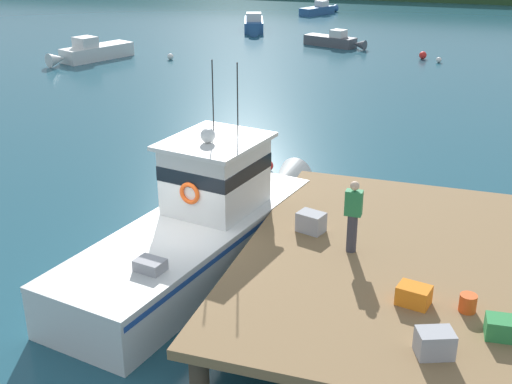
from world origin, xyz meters
name	(u,v)px	position (x,y,z in m)	size (l,w,h in m)	color
ground_plane	(182,271)	(0.00, 0.00, 0.00)	(200.00, 200.00, 0.00)	#1E4C5B
dock	(384,262)	(4.80, 0.00, 1.07)	(6.00, 9.00, 1.20)	#4C3D2D
main_fishing_boat	(203,224)	(0.31, 0.67, 1.01)	(4.01, 9.97, 4.80)	silver
crate_single_by_cleat	(503,328)	(7.17, -2.33, 1.38)	(0.60, 0.44, 0.36)	#2D8442
crate_stack_near_edge	(435,343)	(6.08, -3.22, 1.43)	(0.60, 0.44, 0.46)	#9E9EA3
crate_single_far	(311,222)	(3.00, 0.72, 1.43)	(0.60, 0.44, 0.46)	#9E9EA3
crate_stack_mid_dock	(414,295)	(5.59, -1.73, 1.39)	(0.60, 0.44, 0.38)	orange
bait_bucket	(468,303)	(6.56, -1.66, 1.37)	(0.32, 0.32, 0.34)	#E04C19
deckhand_by_the_boat	(353,215)	(4.07, 0.04, 2.06)	(0.36, 0.22, 1.63)	#383842
moored_boat_outer_mooring	(334,41)	(-2.89, 30.92, 0.38)	(4.42, 2.26, 1.11)	#4C4C51
moored_boat_near_channel	(319,10)	(-7.47, 46.06, 0.39)	(2.75, 4.41, 1.14)	#285184
moored_boat_off_the_point	(92,52)	(-15.71, 21.89, 0.49)	(3.19, 5.58, 1.42)	silver
moored_boat_far_left	(254,24)	(-10.01, 35.44, 0.48)	(2.78, 5.50, 1.38)	#285184
mooring_buoy_spare_mooring	(268,166)	(-0.07, 7.22, 0.18)	(0.37, 0.37, 0.37)	red
mooring_buoy_channel_marker	(170,57)	(-11.29, 23.46, 0.18)	(0.36, 0.36, 0.36)	silver
mooring_buoy_inshore	(439,60)	(4.11, 27.63, 0.16)	(0.32, 0.32, 0.32)	silver
mooring_buoy_outer	(423,55)	(3.10, 28.46, 0.22)	(0.45, 0.45, 0.45)	red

